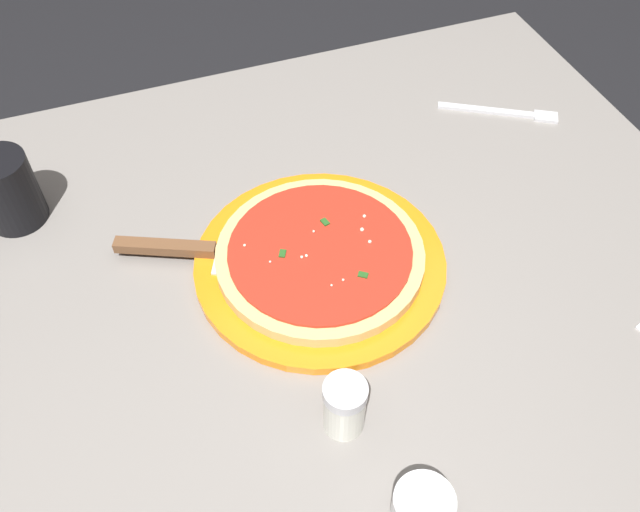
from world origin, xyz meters
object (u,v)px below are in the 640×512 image
Objects in this scene: cup_tall_drink at (7,190)px; cup_small_sauce at (422,508)px; fork at (505,112)px; serving_plate at (320,263)px; parmesan_shaker at (344,406)px; pizza at (320,255)px; pizza_server at (196,250)px.

cup_small_sauce is at bearing -58.70° from cup_tall_drink.
cup_tall_drink is 0.65m from cup_small_sauce.
cup_small_sauce is at bearing -127.32° from fork.
fork is at bearing 52.68° from cup_small_sauce.
cup_small_sauce reaches higher than fork.
serving_plate is 0.22m from parmesan_shaker.
pizza is at bearing 86.95° from cup_small_sauce.
pizza is 0.22m from parmesan_shaker.
pizza_server is at bearing -36.69° from cup_tall_drink.
fork is (0.52, 0.13, -0.02)m from pizza_server.
cup_tall_drink is (-0.35, 0.22, 0.04)m from serving_plate.
pizza is 0.16m from pizza_server.
pizza_server is 2.15× the size of cup_tall_drink.
pizza is 0.42m from cup_tall_drink.
parmesan_shaker reaches higher than fork.
parmesan_shaker reaches higher than serving_plate.
pizza is 0.33m from cup_small_sauce.
serving_plate is 5.37× the size of cup_small_sauce.
parmesan_shaker is at bearing -103.56° from pizza.
cup_tall_drink is 0.60× the size of fork.
parmesan_shaker is at bearing -71.67° from pizza_server.
pizza is at bearing -24.47° from pizza_server.
parmesan_shaker is at bearing 105.90° from cup_small_sauce.
cup_small_sauce is (-0.02, -0.33, -0.00)m from pizza.
serving_plate is 0.02m from pizza.
fork is (0.38, 0.19, -0.02)m from pizza.
cup_small_sauce is at bearing -74.10° from parmesan_shaker.
cup_small_sauce is (-0.02, -0.33, 0.02)m from serving_plate.
pizza is 0.43m from fork.
pizza_server is 2.95× the size of parmesan_shaker.
pizza is (0.00, 0.00, 0.02)m from serving_plate.
parmesan_shaker is (-0.05, -0.21, 0.03)m from serving_plate.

